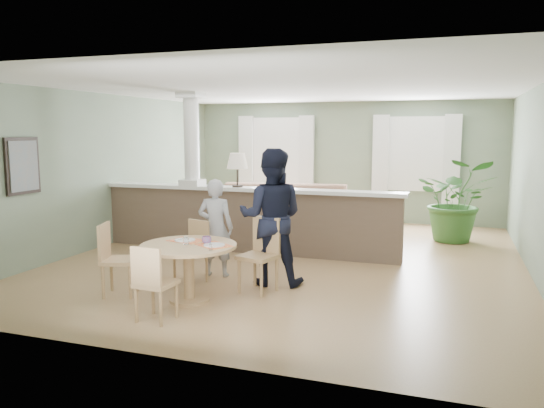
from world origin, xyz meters
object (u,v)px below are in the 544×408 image
at_px(houseplant, 457,200).
at_px(chair_far_man, 261,251).
at_px(chair_far_boy, 194,248).
at_px(man_person, 271,217).
at_px(sofa, 281,209).
at_px(chair_side, 114,256).
at_px(dining_table, 189,256).
at_px(chair_near, 152,280).
at_px(child_person, 216,228).

relative_size(houseplant, chair_far_man, 1.63).
xyz_separation_m(chair_far_boy, man_person, (1.03, 0.24, 0.45)).
xyz_separation_m(sofa, chair_side, (-0.73, -4.52, 0.02)).
distance_m(sofa, chair_side, 4.57).
bearing_deg(sofa, chair_far_man, -83.93).
height_order(chair_far_man, man_person, man_person).
bearing_deg(sofa, houseplant, -2.46).
relative_size(sofa, chair_far_man, 3.53).
relative_size(sofa, chair_far_boy, 3.98).
height_order(chair_side, man_person, man_person).
height_order(chair_far_man, chair_side, chair_far_man).
distance_m(dining_table, chair_side, 1.01).
bearing_deg(chair_far_man, chair_near, -100.95).
relative_size(houseplant, man_person, 0.85).
height_order(sofa, child_person, child_person).
bearing_deg(chair_far_man, houseplant, 74.47).
distance_m(dining_table, chair_far_man, 0.96).
bearing_deg(chair_far_man, man_person, 100.35).
bearing_deg(man_person, chair_side, 22.08).
relative_size(houseplant, chair_far_boy, 1.84).
bearing_deg(child_person, chair_far_man, 143.02).
height_order(chair_far_man, chair_near, chair_far_man).
distance_m(sofa, chair_near, 5.21).
bearing_deg(dining_table, child_person, 98.93).
height_order(dining_table, chair_far_man, chair_far_man).
relative_size(chair_far_man, chair_near, 1.12).
distance_m(chair_far_man, man_person, 0.51).
bearing_deg(chair_far_boy, chair_far_man, 11.89).
distance_m(houseplant, child_person, 4.85).
distance_m(chair_far_boy, chair_near, 1.58).
bearing_deg(sofa, man_person, -82.25).
distance_m(chair_far_boy, child_person, 0.46).
relative_size(dining_table, chair_side, 1.27).
relative_size(sofa, child_person, 2.41).
distance_m(sofa, chair_far_boy, 3.65).
bearing_deg(houseplant, dining_table, -122.60).
distance_m(sofa, chair_far_man, 3.85).
xyz_separation_m(chair_far_boy, child_person, (0.16, 0.36, 0.23)).
height_order(houseplant, child_person, houseplant).
bearing_deg(child_person, chair_near, 84.87).
xyz_separation_m(sofa, chair_far_man, (0.95, -3.73, 0.03)).
bearing_deg(chair_near, chair_far_boy, -75.80).
xyz_separation_m(chair_far_man, chair_near, (-0.71, -1.47, -0.06)).
xyz_separation_m(dining_table, chair_side, (-1.01, -0.09, -0.06)).
height_order(chair_side, child_person, child_person).
distance_m(chair_far_boy, chair_side, 1.09).
bearing_deg(chair_near, child_person, -82.69).
bearing_deg(chair_far_boy, houseplant, 66.11).
xyz_separation_m(dining_table, child_person, (-0.18, 1.14, 0.14)).
bearing_deg(sofa, chair_side, -107.33).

